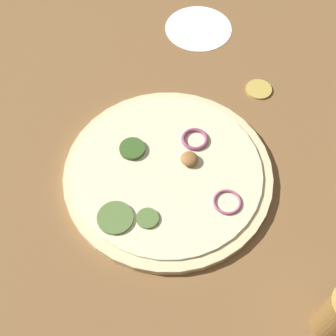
{
  "coord_description": "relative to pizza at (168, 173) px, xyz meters",
  "views": [
    {
      "loc": [
        -0.36,
        0.11,
        0.62
      ],
      "look_at": [
        0.0,
        0.0,
        0.02
      ],
      "focal_mm": 50.0,
      "sensor_mm": 36.0,
      "label": 1
    }
  ],
  "objects": [
    {
      "name": "loose_cap",
      "position": [
        0.12,
        -0.2,
        -0.0
      ],
      "size": [
        0.05,
        0.05,
        0.01
      ],
      "color": "gold",
      "rests_on": "ground_plane"
    },
    {
      "name": "flour_patch",
      "position": [
        0.3,
        -0.15,
        -0.01
      ],
      "size": [
        0.13,
        0.13,
        0.0
      ],
      "color": "white",
      "rests_on": "ground_plane"
    },
    {
      "name": "ground_plane",
      "position": [
        0.0,
        -0.0,
        -0.01
      ],
      "size": [
        3.0,
        3.0,
        0.0
      ],
      "primitive_type": "plane",
      "color": "brown"
    },
    {
      "name": "pizza",
      "position": [
        0.0,
        0.0,
        0.0
      ],
      "size": [
        0.32,
        0.32,
        0.03
      ],
      "color": "beige",
      "rests_on": "ground_plane"
    }
  ]
}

